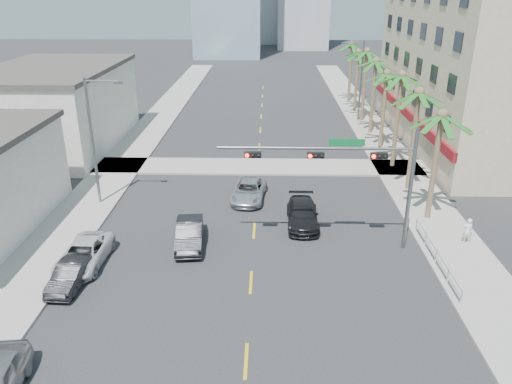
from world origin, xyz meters
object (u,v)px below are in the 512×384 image
traffic_signal_mast (356,168)px  car_parked_mid (71,275)px  car_lane_right (302,214)px  car_lane_center (249,191)px  car_lane_left (189,234)px  pedestrian (468,231)px  car_parked_far (84,254)px

traffic_signal_mast → car_parked_mid: bearing=-163.7°
car_parked_mid → car_lane_right: bearing=33.5°
car_parked_mid → car_lane_center: (8.87, 11.58, 0.04)m
car_lane_left → pedestrian: (16.73, 0.44, 0.21)m
car_parked_far → car_lane_left: size_ratio=1.09×
traffic_signal_mast → car_parked_mid: (-15.18, -4.45, -4.43)m
car_lane_center → car_lane_right: 5.46m
traffic_signal_mast → car_parked_mid: traffic_signal_mast is taller
car_parked_mid → car_lane_right: (12.54, 7.54, 0.08)m
traffic_signal_mast → pedestrian: 8.22m
traffic_signal_mast → car_lane_left: (-9.63, 0.07, -4.32)m
car_parked_mid → pedestrian: (22.29, 4.97, 0.32)m
car_lane_center → pedestrian: (13.42, -6.61, 0.28)m
car_parked_far → car_lane_center: (8.87, 9.49, -0.00)m
traffic_signal_mast → car_parked_far: 15.98m
traffic_signal_mast → car_lane_right: size_ratio=2.26×
car_lane_right → pedestrian: 10.08m
car_parked_mid → pedestrian: pedestrian is taller
car_parked_mid → car_lane_right: 14.64m
car_parked_mid → pedestrian: size_ratio=2.39×
car_lane_left → traffic_signal_mast: bearing=-6.4°
car_parked_far → car_lane_left: bearing=25.2°
car_parked_far → car_lane_left: (5.56, 2.43, 0.06)m
pedestrian → car_lane_center: bearing=-31.3°
traffic_signal_mast → car_lane_left: 10.56m
car_parked_mid → car_lane_center: bearing=55.1°
traffic_signal_mast → car_lane_left: traffic_signal_mast is taller
traffic_signal_mast → car_lane_right: 5.95m
car_parked_far → car_lane_center: car_parked_far is taller
car_lane_left → car_lane_right: car_lane_left is taller
traffic_signal_mast → car_lane_right: (-2.64, 3.09, -4.35)m
car_lane_center → pedestrian: size_ratio=3.03×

